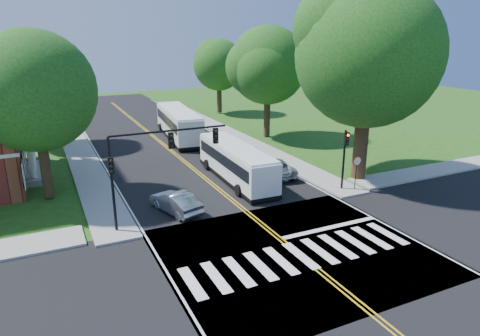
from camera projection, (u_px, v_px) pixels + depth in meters
ground at (295, 252)px, 22.86m from camera, size 140.00×140.00×0.00m
road at (187, 163)px, 38.35m from camera, size 14.00×96.00×0.01m
cross_road at (295, 251)px, 22.86m from camera, size 60.00×12.00×0.01m
center_line at (173, 153)px, 41.79m from camera, size 0.36×70.00×0.01m
edge_line_w at (102, 161)px, 39.00m from camera, size 0.12×70.00×0.01m
edge_line_e at (236, 145)px, 44.58m from camera, size 0.12×70.00×0.01m
crosswalk at (300, 255)px, 22.43m from camera, size 12.60×3.00×0.01m
stop_bar at (330, 227)px, 25.67m from camera, size 6.60×0.40×0.01m
sidewalk_nw at (81, 154)px, 40.94m from camera, size 2.60×40.00×0.15m
sidewalk_ne at (237, 137)px, 47.76m from camera, size 2.60×40.00×0.15m
sidewalk_xe at (449, 168)px, 36.91m from camera, size 20.00×2.60×0.15m
tree_ne_big at (368, 55)px, 31.37m from camera, size 10.80×10.80×14.91m
tree_west_near at (34, 91)px, 27.92m from camera, size 8.00×8.00×11.40m
tree_west_far at (38, 77)px, 42.05m from camera, size 7.60×7.60×10.67m
tree_east_mid at (268, 65)px, 45.87m from camera, size 8.40×8.40×11.93m
tree_east_far at (219, 65)px, 60.35m from camera, size 7.20×7.20×10.34m
signal_nw at (152, 156)px, 24.67m from camera, size 7.15×0.46×5.66m
signal_ne at (345, 152)px, 30.88m from camera, size 0.30×0.46×4.40m
stop_sign at (357, 165)px, 31.09m from camera, size 0.76×0.08×2.53m
bus_lead at (236, 162)px, 33.53m from camera, size 2.93×10.96×2.81m
bus_follow at (179, 123)px, 46.96m from camera, size 3.94×12.61×3.21m
hatchback at (176, 202)px, 27.67m from camera, size 2.60×4.50×1.40m
suv at (275, 167)px, 34.96m from camera, size 2.88×5.17×1.37m
dark_sedan at (239, 149)px, 40.49m from camera, size 2.31×4.88×1.38m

